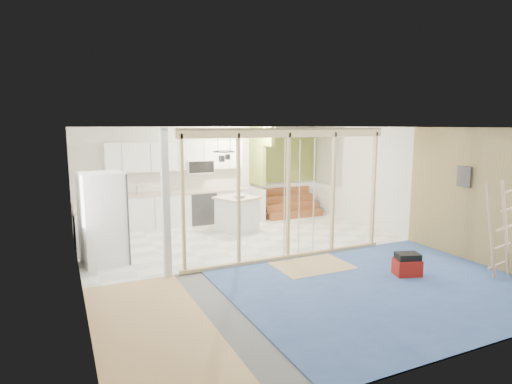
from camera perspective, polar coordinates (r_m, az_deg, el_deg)
name	(u,v)px	position (r m, az deg, el deg)	size (l,w,h in m)	color
room	(275,196)	(8.20, 2.49, -0.51)	(7.01, 8.01, 2.61)	slate
floor_overlays	(276,259)	(8.59, 2.68, -8.94)	(7.00, 8.00, 0.03)	white
stud_frame	(263,182)	(8.05, 0.97, 1.40)	(4.66, 0.14, 2.60)	tan
base_cabinets	(155,213)	(10.96, -13.31, -2.77)	(4.45, 2.24, 0.93)	white
upper_cabinets	(179,157)	(11.39, -10.23, 4.63)	(3.60, 0.41, 0.85)	white
green_partition	(279,184)	(12.39, 3.07, 1.03)	(2.25, 1.51, 2.60)	olive
pot_rack	(224,154)	(9.71, -4.27, 5.08)	(0.52, 0.52, 0.72)	black
sheathing_panel	(493,199)	(8.98, 29.01, -0.81)	(0.02, 4.00, 2.60)	tan
electrical_panel	(464,177)	(9.26, 26.01, 1.86)	(0.04, 0.30, 0.40)	#3C3C42
ceiling_light	(270,129)	(11.40, 1.81, 8.40)	(0.32, 0.32, 0.08)	#FFEABF
fridge	(103,219)	(8.59, -19.72, -3.41)	(0.87, 0.84, 1.77)	white
island	(237,214)	(10.70, -2.53, -2.99)	(1.16, 1.16, 0.88)	white
bowl	(240,196)	(10.49, -2.16, -0.58)	(0.28, 0.28, 0.07)	beige
soap_bottle_a	(138,188)	(11.20, -15.46, 0.52)	(0.11, 0.11, 0.28)	#B4BCC9
soap_bottle_b	(236,184)	(11.83, -2.73, 1.06)	(0.09, 0.09, 0.19)	white
toolbox	(407,265)	(8.10, 19.51, -9.18)	(0.52, 0.45, 0.42)	maroon
ladder	(500,229)	(8.45, 29.79, -4.34)	(0.92, 0.07, 1.71)	tan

